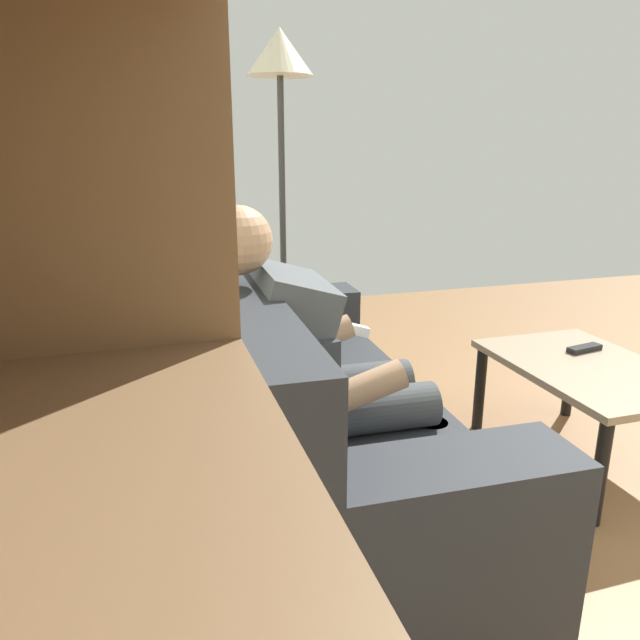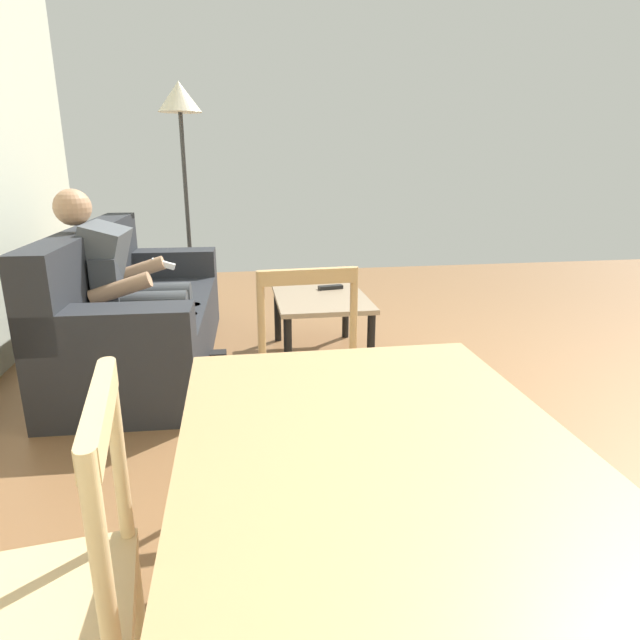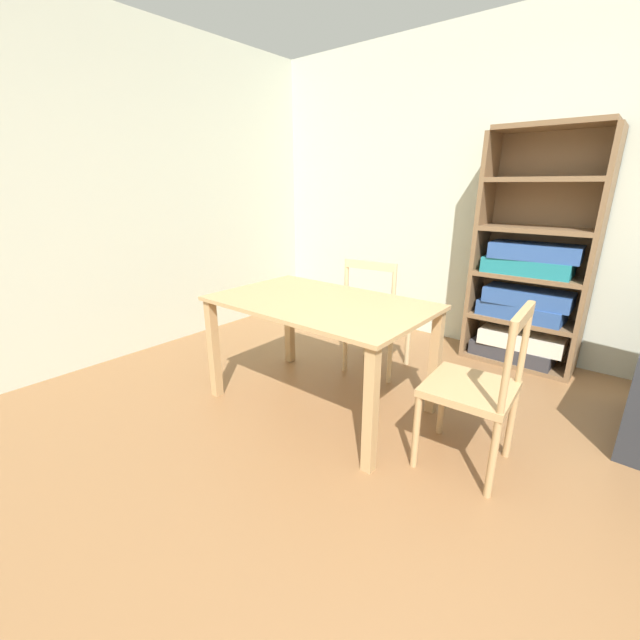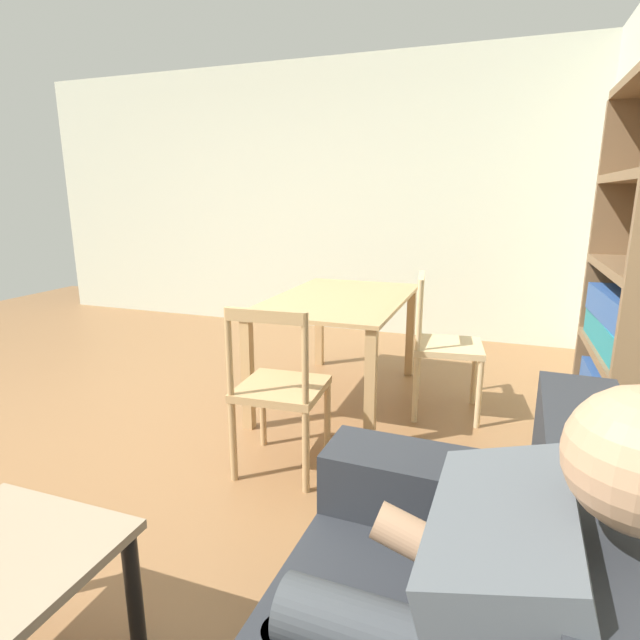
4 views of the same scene
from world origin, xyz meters
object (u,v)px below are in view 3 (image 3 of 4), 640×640
at_px(dining_table, 320,317).
at_px(bookshelf, 529,278).
at_px(dining_chair_near_wall, 377,316).
at_px(dining_chair_facing_couch, 476,389).

bearing_deg(dining_table, bookshelf, 61.59).
bearing_deg(dining_chair_near_wall, dining_chair_facing_couch, -34.55).
bearing_deg(dining_chair_near_wall, bookshelf, 46.03).
relative_size(dining_table, dining_chair_near_wall, 1.51).
distance_m(dining_chair_near_wall, dining_chair_facing_couch, 1.23).
distance_m(dining_table, dining_chair_near_wall, 0.72).
height_order(dining_table, dining_chair_facing_couch, dining_chair_facing_couch).
bearing_deg(bookshelf, dining_table, -118.41).
bearing_deg(dining_chair_facing_couch, bookshelf, 95.81).
bearing_deg(dining_chair_near_wall, dining_table, -90.31).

